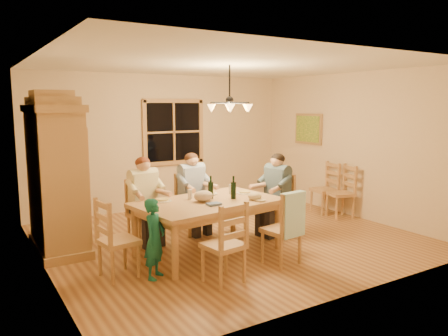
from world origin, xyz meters
TOP-DOWN VIEW (x-y plane):
  - floor at (0.00, 0.00)m, footprint 5.50×5.50m
  - ceiling at (0.00, 0.00)m, footprint 5.50×5.00m
  - wall_back at (0.00, 2.50)m, footprint 5.50×0.02m
  - wall_left at (-2.75, 0.00)m, footprint 0.02×5.00m
  - wall_right at (2.75, 0.00)m, footprint 0.02×5.00m
  - window at (0.20, 2.47)m, footprint 1.30×0.06m
  - painting at (2.71, 1.20)m, footprint 0.06×0.78m
  - chandelier at (-0.00, 0.00)m, footprint 0.77×0.68m
  - armoire at (-2.42, 0.80)m, footprint 0.66×1.40m
  - dining_table at (-0.64, -0.46)m, footprint 2.14×1.48m
  - chair_far_left at (-1.26, 0.40)m, footprint 0.49×0.48m
  - chair_far_right at (-0.39, 0.53)m, footprint 0.49×0.48m
  - chair_near_left at (-1.00, -1.46)m, footprint 0.49×0.48m
  - chair_near_right at (-0.02, -1.32)m, footprint 0.49×0.48m
  - chair_end_left at (-2.01, -0.65)m, footprint 0.48×0.49m
  - chair_end_right at (0.73, -0.27)m, footprint 0.48×0.49m
  - adult_woman at (-1.26, 0.40)m, footprint 0.43×0.47m
  - adult_plaid_man at (-0.39, 0.53)m, footprint 0.43×0.47m
  - adult_slate_man at (0.73, -0.27)m, footprint 0.47×0.43m
  - towel at (0.01, -1.51)m, footprint 0.39×0.15m
  - wine_bottle_a at (-0.53, -0.34)m, footprint 0.08×0.08m
  - wine_bottle_b at (-0.26, -0.52)m, footprint 0.08×0.08m
  - plate_woman at (-1.21, -0.16)m, footprint 0.26×0.26m
  - plate_plaid at (-0.42, -0.08)m, footprint 0.26×0.26m
  - plate_slate at (0.09, -0.30)m, footprint 0.26×0.26m
  - wine_glass_a at (-0.81, -0.23)m, footprint 0.06×0.06m
  - wine_glass_b at (-0.10, -0.21)m, footprint 0.06×0.06m
  - cap at (-0.04, -0.74)m, footprint 0.20×0.20m
  - napkin at (-0.71, -0.73)m, footprint 0.20×0.16m
  - cloth_bundle at (-0.72, -0.46)m, footprint 0.28×0.22m
  - child at (-1.64, -0.91)m, footprint 0.42×0.42m
  - chair_spare_front at (2.45, -0.01)m, footprint 0.52×0.54m
  - chair_spare_back at (2.45, 0.41)m, footprint 0.48×0.49m

SIDE VIEW (x-z plane):
  - floor at x=0.00m, z-range 0.00..0.00m
  - chair_far_left at x=-1.26m, z-range -0.19..0.80m
  - chair_far_right at x=-0.39m, z-range -0.19..0.80m
  - chair_near_left at x=-1.00m, z-range -0.19..0.80m
  - chair_near_right at x=-0.02m, z-range -0.19..0.80m
  - chair_end_left at x=-2.01m, z-range -0.19..0.80m
  - chair_end_right at x=0.73m, z-range -0.19..0.80m
  - chair_spare_front at x=2.45m, z-range -0.19..0.80m
  - chair_spare_back at x=2.45m, z-range -0.19..0.80m
  - child at x=-1.64m, z-range 0.00..0.99m
  - dining_table at x=-0.64m, z-range 0.28..1.04m
  - towel at x=0.01m, z-range 0.41..0.99m
  - plate_woman at x=-1.21m, z-range 0.76..0.78m
  - plate_plaid at x=-0.42m, z-range 0.76..0.78m
  - plate_slate at x=0.09m, z-range 0.76..0.78m
  - napkin at x=-0.71m, z-range 0.76..0.79m
  - cap at x=-0.04m, z-range 0.76..0.87m
  - wine_glass_a at x=-0.81m, z-range 0.76..0.90m
  - wine_glass_b at x=-0.10m, z-range 0.76..0.90m
  - cloth_bundle at x=-0.72m, z-range 0.76..0.91m
  - adult_woman at x=-1.26m, z-range 0.40..1.28m
  - adult_plaid_man at x=-0.39m, z-range 0.40..1.28m
  - adult_slate_man at x=0.73m, z-range 0.40..1.28m
  - wine_bottle_a at x=-0.53m, z-range 0.76..1.09m
  - wine_bottle_b at x=-0.26m, z-range 0.76..1.09m
  - armoire at x=-2.42m, z-range -0.09..2.21m
  - wall_back at x=0.00m, z-range 0.00..2.70m
  - wall_left at x=-2.75m, z-range 0.00..2.70m
  - wall_right at x=2.75m, z-range 0.00..2.70m
  - window at x=0.20m, z-range 0.90..2.20m
  - painting at x=2.71m, z-range 1.28..1.92m
  - chandelier at x=0.00m, z-range 1.72..2.43m
  - ceiling at x=0.00m, z-range 2.69..2.71m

